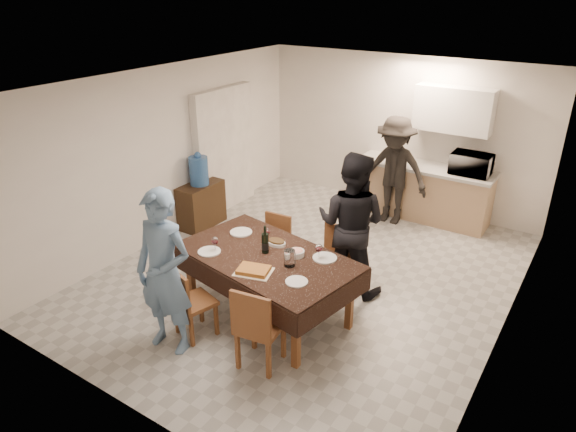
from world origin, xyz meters
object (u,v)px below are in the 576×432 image
object	(u,v)px
console	(201,205)
water_jug	(199,171)
wine_bottle	(265,239)
savoury_tart	(254,270)
water_pitcher	(290,258)
person_kitchen	(394,171)
microwave	(471,164)
person_far	(351,224)
dining_table	(266,258)
person_near	(164,273)

from	to	relation	value
console	water_jug	xyz separation A→B (m)	(0.00, 0.00, 0.59)
wine_bottle	savoury_tart	world-z (taller)	wine_bottle
water_pitcher	person_kitchen	distance (m)	3.34
water_jug	microwave	xyz separation A→B (m)	(3.60, 2.29, 0.13)
water_jug	person_far	distance (m)	2.90
dining_table	person_far	distance (m)	1.20
person_kitchen	console	bearing A→B (deg)	-143.81
console	person_near	xyz separation A→B (m)	(1.78, -2.50, 0.56)
person_near	person_far	world-z (taller)	person_far
water_jug	person_near	xyz separation A→B (m)	(1.78, -2.50, -0.03)
water_pitcher	person_near	world-z (taller)	person_near
dining_table	savoury_tart	world-z (taller)	savoury_tart
dining_table	water_jug	distance (m)	2.75
microwave	water_jug	bearing A→B (deg)	32.47
water_jug	savoury_tart	world-z (taller)	water_jug
person_kitchen	wine_bottle	bearing A→B (deg)	-94.25
person_far	water_pitcher	bearing A→B (deg)	73.41
dining_table	savoury_tart	xyz separation A→B (m)	(0.10, -0.38, 0.06)
person_far	savoury_tart	bearing A→B (deg)	66.24
water_pitcher	person_far	size ratio (longest dim) A/B	0.10
microwave	person_kitchen	bearing A→B (deg)	22.54
water_jug	person_far	world-z (taller)	person_far
savoury_tart	person_kitchen	xyz separation A→B (m)	(0.09, 3.67, 0.06)
console	person_far	bearing A→B (deg)	-7.85
console	dining_table	bearing A→B (deg)	-31.86
console	water_jug	size ratio (longest dim) A/B	1.72
person_kitchen	savoury_tart	bearing A→B (deg)	-91.42
dining_table	person_far	bearing A→B (deg)	72.58
dining_table	person_kitchen	xyz separation A→B (m)	(0.19, 3.29, 0.12)
wine_bottle	person_kitchen	xyz separation A→B (m)	(0.24, 3.24, -0.09)
microwave	person_far	distance (m)	2.79
console	water_pitcher	distance (m)	3.11
savoury_tart	water_pitcher	bearing A→B (deg)	52.85
dining_table	wine_bottle	distance (m)	0.22
savoury_tart	dining_table	bearing A→B (deg)	104.74
dining_table	water_pitcher	xyz separation A→B (m)	(0.35, -0.05, 0.13)
water_jug	person_far	size ratio (longest dim) A/B	0.24
wine_bottle	microwave	distance (m)	3.92
water_jug	person_near	bearing A→B (deg)	-54.55
wine_bottle	microwave	world-z (taller)	microwave
water_jug	water_pitcher	distance (m)	3.07
water_jug	microwave	size ratio (longest dim) A/B	0.75
person_far	dining_table	bearing A→B (deg)	56.06
person_near	person_far	size ratio (longest dim) A/B	0.99
wine_bottle	console	bearing A→B (deg)	148.48
wine_bottle	person_far	xyz separation A→B (m)	(0.60, 1.00, -0.05)
dining_table	person_near	xyz separation A→B (m)	(-0.55, -1.05, 0.15)
water_pitcher	person_far	distance (m)	1.12
console	person_near	size ratio (longest dim) A/B	0.42
dining_table	wine_bottle	xyz separation A→B (m)	(-0.05, 0.05, 0.21)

